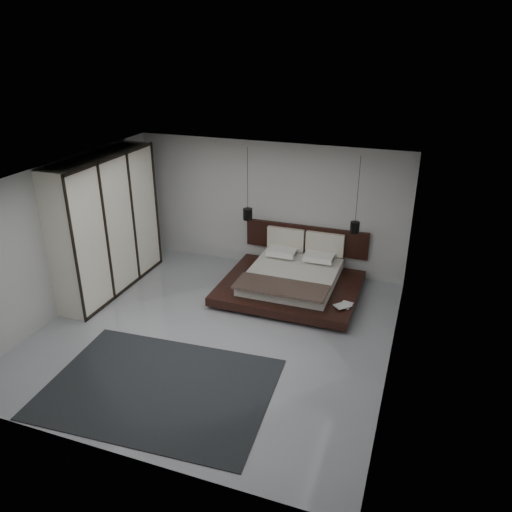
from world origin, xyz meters
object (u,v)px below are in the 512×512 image
at_px(pendant_right, 355,227).
at_px(wardrobe, 106,224).
at_px(lattice_screen, 138,204).
at_px(bed, 292,279).
at_px(rug, 160,388).
at_px(pendant_left, 248,214).

relative_size(pendant_right, wardrobe, 0.54).
bearing_deg(lattice_screen, pendant_right, -1.40).
xyz_separation_m(lattice_screen, bed, (3.81, -0.54, -1.02)).
bearing_deg(rug, wardrobe, 134.60).
bearing_deg(bed, rug, -105.77).
bearing_deg(pendant_right, pendant_left, 180.00).
bearing_deg(pendant_right, rug, -117.86).
distance_m(lattice_screen, pendant_right, 4.93).
distance_m(lattice_screen, pendant_left, 2.71).
height_order(lattice_screen, rug, lattice_screen).
bearing_deg(lattice_screen, wardrobe, -80.90).
bearing_deg(pendant_left, lattice_screen, 177.45).
bearing_deg(bed, pendant_right, 20.67).
distance_m(pendant_left, pendant_right, 2.22).
bearing_deg(wardrobe, lattice_screen, 99.10).
distance_m(bed, pendant_left, 1.64).
height_order(bed, pendant_right, pendant_right).
height_order(bed, pendant_left, pendant_left).
distance_m(lattice_screen, bed, 3.98).
xyz_separation_m(pendant_left, pendant_right, (2.22, 0.00, -0.01)).
distance_m(pendant_right, rug, 4.77).
bearing_deg(rug, pendant_right, 62.14).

